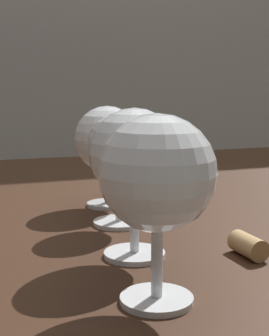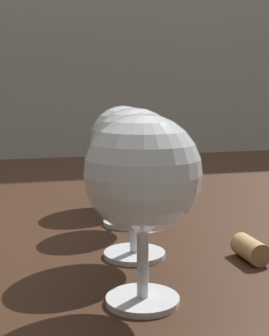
{
  "view_description": "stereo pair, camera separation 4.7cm",
  "coord_description": "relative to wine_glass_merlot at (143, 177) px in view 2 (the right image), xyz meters",
  "views": [
    {
      "loc": [
        -0.22,
        -0.7,
        0.92
      ],
      "look_at": [
        -0.05,
        -0.26,
        0.85
      ],
      "focal_mm": 52.92,
      "sensor_mm": 36.0,
      "label": 1
    },
    {
      "loc": [
        -0.17,
        -0.71,
        0.92
      ],
      "look_at": [
        -0.05,
        -0.26,
        0.85
      ],
      "focal_mm": 52.92,
      "sensor_mm": 36.0,
      "label": 2
    }
  ],
  "objects": [
    {
      "name": "cork",
      "position": [
        0.13,
        0.07,
        -0.09
      ],
      "size": [
        0.02,
        0.04,
        0.02
      ],
      "primitive_type": "cylinder",
      "rotation": [
        1.57,
        0.0,
        0.0
      ],
      "color": "tan",
      "rests_on": "dining_table"
    },
    {
      "name": "wine_glass_port",
      "position": [
        0.05,
        0.22,
        -0.0
      ],
      "size": [
        0.07,
        0.07,
        0.14
      ],
      "color": "white",
      "rests_on": "dining_table"
    },
    {
      "name": "wine_glass_rose",
      "position": [
        0.02,
        0.11,
        0.0
      ],
      "size": [
        0.09,
        0.09,
        0.15
      ],
      "color": "white",
      "rests_on": "dining_table"
    },
    {
      "name": "wine_glass_cabernet",
      "position": [
        0.06,
        0.32,
        -0.01
      ],
      "size": [
        0.09,
        0.09,
        0.14
      ],
      "color": "white",
      "rests_on": "dining_table"
    },
    {
      "name": "dining_table",
      "position": [
        0.07,
        0.37,
        -0.19
      ],
      "size": [
        1.3,
        0.98,
        0.76
      ],
      "color": "#382114",
      "rests_on": "ground_plane"
    },
    {
      "name": "wine_glass_merlot",
      "position": [
        0.0,
        0.0,
        0.0
      ],
      "size": [
        0.09,
        0.09,
        0.15
      ],
      "color": "white",
      "rests_on": "dining_table"
    }
  ]
}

